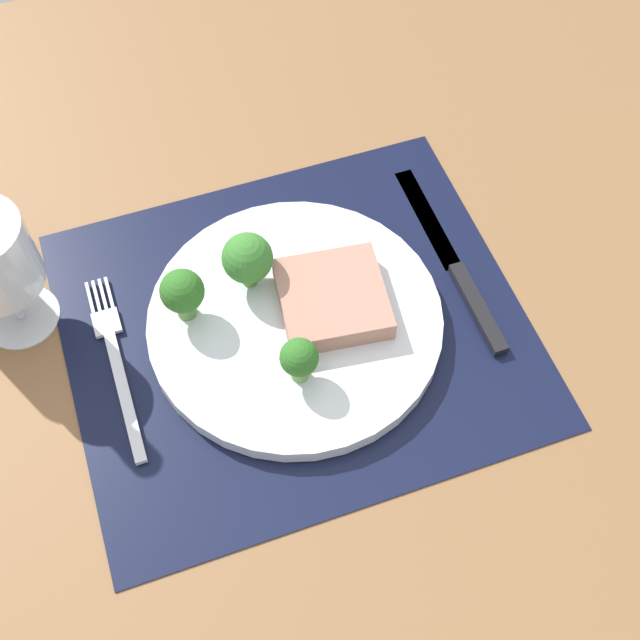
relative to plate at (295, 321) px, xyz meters
The scene contains 9 objects.
ground_plane 2.60cm from the plate, ahead, with size 140.00×110.00×3.00cm, color brown.
placemat 0.95cm from the plate, ahead, with size 40.83×35.87×0.30cm, color black.
plate is the anchor object (origin of this frame).
steak 4.03cm from the plate, ahead, with size 9.27×9.17×2.21cm, color tan.
broccoli_near_fork 7.07cm from the plate, 118.11° to the left, with size 4.58×4.58×5.84cm.
broccoli_back_left 7.03cm from the plate, 104.29° to the right, with size 3.30×3.30×4.78cm.
broccoli_front_edge 10.45cm from the plate, 158.61° to the left, with size 3.89×3.89×5.47cm.
fork 16.18cm from the plate, behind, with size 2.40×19.20×0.50cm.
knife 16.32cm from the plate, ahead, with size 1.80×23.00×0.80cm.
Camera 1 is at (-10.85, -37.74, 64.37)cm, focal length 46.51 mm.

